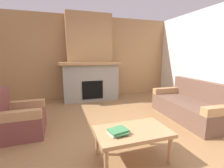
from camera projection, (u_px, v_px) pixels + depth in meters
name	position (u px, v px, depth m)	size (l,w,h in m)	color
ground	(117.00, 136.00, 2.83)	(9.00, 9.00, 0.00)	olive
wall_back_wood_panel	(88.00, 58.00, 5.40)	(6.00, 0.12, 2.70)	#A87A4C
fireplace	(90.00, 64.00, 5.08)	(1.90, 0.82, 2.70)	gray
couch	(191.00, 106.00, 3.62)	(0.94, 1.84, 0.85)	brown
armchair	(18.00, 120.00, 2.83)	(0.76, 0.76, 0.85)	brown
coffee_table	(132.00, 134.00, 2.15)	(1.00, 0.60, 0.43)	tan
book_stack_near_edge	(118.00, 131.00, 2.03)	(0.27, 0.23, 0.06)	beige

